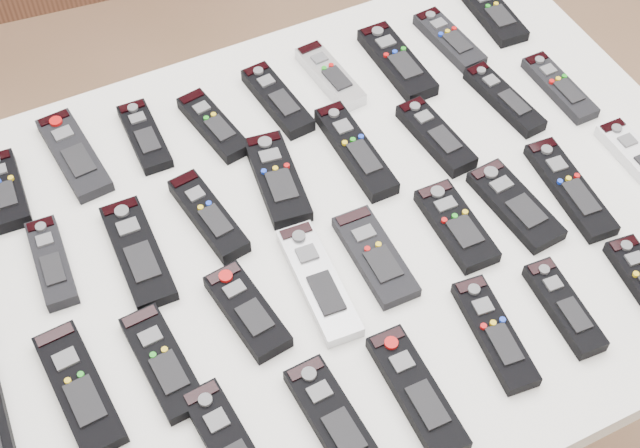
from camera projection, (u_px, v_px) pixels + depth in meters
name	position (u px, v px, depth m)	size (l,w,h in m)	color
ground	(246.00, 429.00, 1.97)	(4.00, 4.00, 0.00)	olive
table	(320.00, 255.00, 1.37)	(1.25, 0.88, 0.78)	white
remote_1	(2.00, 191.00, 1.36)	(0.06, 0.15, 0.02)	black
remote_2	(74.00, 155.00, 1.40)	(0.06, 0.19, 0.02)	black
remote_3	(145.00, 136.00, 1.43)	(0.05, 0.15, 0.02)	black
remote_4	(213.00, 126.00, 1.44)	(0.05, 0.16, 0.02)	black
remote_5	(277.00, 100.00, 1.48)	(0.05, 0.17, 0.02)	black
remote_6	(330.00, 76.00, 1.51)	(0.05, 0.16, 0.02)	#B7B7BC
remote_7	(397.00, 62.00, 1.53)	(0.06, 0.18, 0.02)	black
remote_8	(449.00, 40.00, 1.57)	(0.05, 0.16, 0.02)	black
remote_9	(493.00, 14.00, 1.61)	(0.06, 0.16, 0.02)	black
remote_11	(52.00, 263.00, 1.28)	(0.04, 0.15, 0.02)	black
remote_12	(138.00, 253.00, 1.29)	(0.06, 0.19, 0.02)	black
remote_13	(209.00, 216.00, 1.33)	(0.05, 0.17, 0.02)	black
remote_14	(277.00, 179.00, 1.37)	(0.06, 0.18, 0.02)	black
remote_15	(356.00, 151.00, 1.41)	(0.05, 0.20, 0.02)	black
remote_16	(436.00, 136.00, 1.42)	(0.05, 0.16, 0.02)	black
remote_17	(504.00, 99.00, 1.48)	(0.04, 0.17, 0.02)	black
remote_18	(559.00, 87.00, 1.50)	(0.04, 0.16, 0.02)	black
remote_20	(79.00, 388.00, 1.15)	(0.06, 0.19, 0.02)	black
remote_21	(163.00, 362.00, 1.18)	(0.05, 0.17, 0.02)	black
remote_22	(247.00, 311.00, 1.23)	(0.05, 0.15, 0.02)	black
remote_23	(319.00, 282.00, 1.26)	(0.05, 0.20, 0.02)	#B7B7BC
remote_24	(375.00, 256.00, 1.28)	(0.06, 0.17, 0.02)	black
remote_25	(456.00, 226.00, 1.32)	(0.06, 0.16, 0.02)	black
remote_26	(515.00, 205.00, 1.34)	(0.06, 0.17, 0.02)	black
remote_27	(570.00, 189.00, 1.36)	(0.05, 0.20, 0.02)	black
remote_32	(334.00, 420.00, 1.13)	(0.06, 0.18, 0.02)	black
remote_33	(417.00, 392.00, 1.15)	(0.05, 0.19, 0.02)	black
remote_34	(494.00, 333.00, 1.21)	(0.05, 0.18, 0.02)	black
remote_35	(564.00, 307.00, 1.23)	(0.04, 0.15, 0.02)	black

